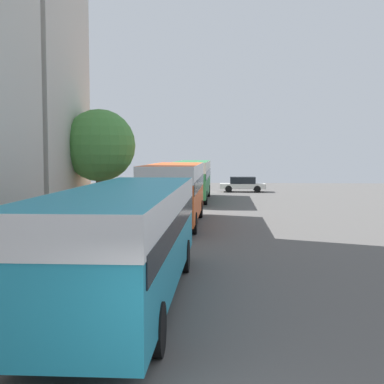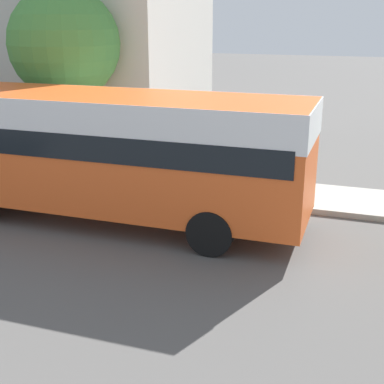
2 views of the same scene
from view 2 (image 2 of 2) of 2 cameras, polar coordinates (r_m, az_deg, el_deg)
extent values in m
cube|color=#EA5B23|center=(12.93, -9.62, 4.56)|extent=(2.49, 9.86, 2.60)
cube|color=white|center=(12.75, -9.84, 8.53)|extent=(2.51, 9.91, 0.78)
cube|color=black|center=(12.86, -9.70, 5.97)|extent=(2.54, 9.47, 0.57)
cylinder|color=black|center=(13.27, 4.79, -0.73)|extent=(0.28, 1.00, 1.00)
cylinder|color=black|center=(11.21, 1.94, -4.38)|extent=(0.28, 1.00, 1.00)
cylinder|color=black|center=(15.80, -17.26, 1.63)|extent=(0.28, 1.00, 1.00)
cylinder|color=brown|center=(17.07, -12.83, 6.56)|extent=(0.36, 0.36, 2.63)
sphere|color=#47893D|center=(16.75, -13.47, 15.12)|extent=(3.30, 3.30, 3.30)
camera|label=1|loc=(34.06, -57.70, 8.07)|focal=50.00mm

